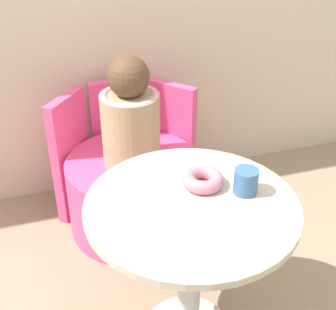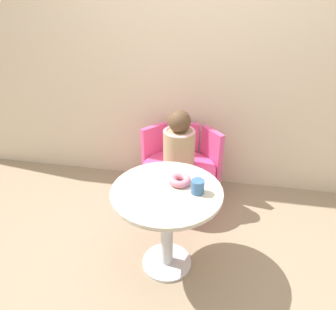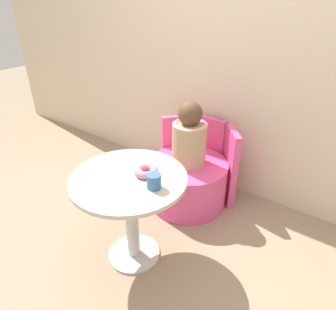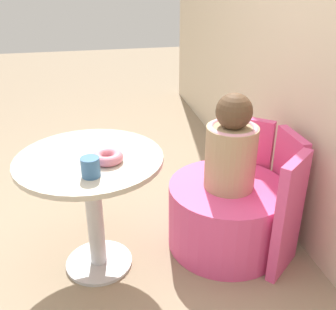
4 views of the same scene
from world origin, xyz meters
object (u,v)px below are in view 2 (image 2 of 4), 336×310
Objects in this scene: child_figure at (179,143)px; donut at (180,180)px; round_table at (167,209)px; tub_chair at (178,185)px; cup at (198,187)px.

donut is (0.10, -0.63, 0.05)m from child_figure.
round_table is 1.09× the size of tub_chair.
donut reaches higher than tub_chair.
cup is (0.22, -0.71, 0.07)m from child_figure.
tub_chair is at bearing 98.96° from donut.
child_figure is 3.58× the size of donut.
cup is at bearing 1.28° from round_table.
round_table is 0.21m from donut.
child_figure is at bearing 107.21° from cup.
tub_chair is at bearing 107.21° from cup.
tub_chair is at bearing 180.00° from child_figure.
child_figure is at bearing 0.00° from tub_chair.
round_table is 4.86× the size of donut.
child_figure is 0.75m from cup.
donut is 1.67× the size of cup.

